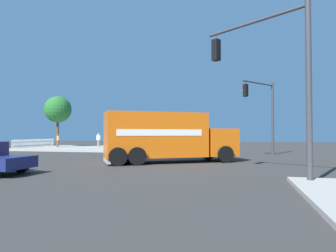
# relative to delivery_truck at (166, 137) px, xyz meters

# --- Properties ---
(ground_plane) EXTENTS (100.00, 100.00, 0.00)m
(ground_plane) POSITION_rel_delivery_truck_xyz_m (-1.11, -0.94, -1.54)
(ground_plane) COLOR #33302D
(sidewalk_corner_near) EXTENTS (12.59, 12.59, 0.14)m
(sidewalk_corner_near) POSITION_rel_delivery_truck_xyz_m (-14.41, -14.24, -1.47)
(sidewalk_corner_near) COLOR #9E998E
(sidewalk_corner_near) RESTS_ON ground
(delivery_truck) EXTENTS (6.26, 8.12, 2.98)m
(delivery_truck) POSITION_rel_delivery_truck_xyz_m (0.00, 0.00, 0.00)
(delivery_truck) COLOR orange
(delivery_truck) RESTS_ON ground
(traffic_light_primary) EXTENTS (3.22, 2.58, 6.02)m
(traffic_light_primary) POSITION_rel_delivery_truck_xyz_m (-7.79, 6.19, 2.40)
(traffic_light_primary) COLOR #38383D
(traffic_light_primary) RESTS_ON ground
(traffic_light_secondary) EXTENTS (2.71, 3.78, 6.32)m
(traffic_light_secondary) POSITION_rel_delivery_truck_xyz_m (5.75, 5.59, 2.75)
(traffic_light_secondary) COLOR #38383D
(traffic_light_secondary) RESTS_ON sidewalk_corner_far
(sedan_white) EXTENTS (2.12, 4.34, 1.31)m
(sedan_white) POSITION_rel_delivery_truck_xyz_m (-9.60, -6.11, -0.92)
(sedan_white) COLOR white
(sedan_white) RESTS_ON ground
(pedestrian_near_corner) EXTENTS (0.39, 0.42, 1.58)m
(pedestrian_near_corner) POSITION_rel_delivery_truck_xyz_m (-14.80, -17.31, -0.51)
(pedestrian_near_corner) COLOR #4C4C51
(pedestrian_near_corner) RESTS_ON sidewalk_corner_near
(pedestrian_crossing) EXTENTS (0.24, 0.53, 1.66)m
(pedestrian_crossing) POSITION_rel_delivery_truck_xyz_m (-15.96, -12.53, -0.46)
(pedestrian_crossing) COLOR gray
(pedestrian_crossing) RESTS_ON sidewalk_corner_near
(picket_fence_run) EXTENTS (7.66, 0.05, 0.95)m
(picket_fence_run) POSITION_rel_delivery_truck_xyz_m (-14.41, -20.29, -0.92)
(picket_fence_run) COLOR white
(picket_fence_run) RESTS_ON sidewalk_corner_near
(shade_tree_near) EXTENTS (3.30, 3.30, 6.31)m
(shade_tree_near) POSITION_rel_delivery_truck_xyz_m (-15.54, -17.88, 3.23)
(shade_tree_near) COLOR brown
(shade_tree_near) RESTS_ON sidewalk_corner_near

